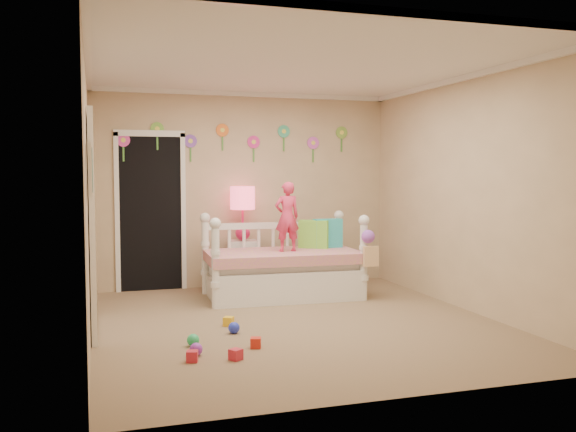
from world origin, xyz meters
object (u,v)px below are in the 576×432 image
object	(u,v)px
child	(287,217)
table_lamp	(243,205)
daybed	(282,256)
nightstand	(243,264)

from	to	relation	value
child	table_lamp	xyz separation A→B (m)	(-0.38, 0.77, 0.11)
daybed	table_lamp	size ratio (longest dim) A/B	2.65
daybed	table_lamp	world-z (taller)	table_lamp
daybed	child	distance (m)	0.49
child	table_lamp	distance (m)	0.86
daybed	table_lamp	bearing A→B (deg)	116.99
nightstand	table_lamp	xyz separation A→B (m)	(0.00, 0.00, 0.79)
nightstand	table_lamp	size ratio (longest dim) A/B	0.89
nightstand	table_lamp	distance (m)	0.79
daybed	nightstand	bearing A→B (deg)	116.99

